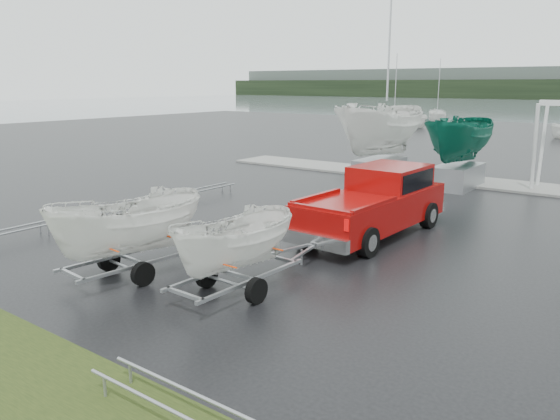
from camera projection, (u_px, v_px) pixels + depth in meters
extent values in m
plane|color=black|center=(358.00, 245.00, 16.77)|extent=(120.00, 120.00, 0.00)
plane|color=black|center=(2.00, 416.00, 8.17)|extent=(40.00, 40.00, 0.00)
cube|color=gray|center=(485.00, 183.00, 26.92)|extent=(30.00, 3.00, 0.12)
cube|color=#880807|center=(372.00, 209.00, 17.69)|extent=(2.43, 6.45, 1.04)
cube|color=#880807|center=(390.00, 179.00, 18.38)|extent=(2.12, 2.60, 0.93)
cube|color=black|center=(390.00, 178.00, 18.37)|extent=(2.15, 2.33, 0.60)
cube|color=silver|center=(314.00, 241.00, 15.30)|extent=(2.23, 0.28, 0.38)
cylinder|color=black|center=(375.00, 207.00, 20.01)|extent=(0.36, 0.89, 0.88)
cylinder|color=black|center=(429.00, 215.00, 18.74)|extent=(0.36, 0.89, 0.88)
cylinder|color=black|center=(308.00, 230.00, 16.83)|extent=(0.36, 0.89, 0.88)
cylinder|color=black|center=(368.00, 242.00, 15.56)|extent=(0.36, 0.89, 0.88)
cube|color=#95989E|center=(220.00, 270.00, 13.22)|extent=(0.21, 3.60, 0.08)
cube|color=#95989E|center=(254.00, 280.00, 12.55)|extent=(0.21, 3.60, 0.08)
cylinder|color=#95989E|center=(231.00, 283.00, 12.77)|extent=(1.60, 0.14, 0.08)
cylinder|color=black|center=(207.00, 276.00, 13.25)|extent=(0.20, 0.61, 0.60)
cylinder|color=black|center=(256.00, 291.00, 12.28)|extent=(0.20, 0.61, 0.60)
imported|color=silver|center=(235.00, 194.00, 12.44)|extent=(1.48, 1.52, 3.80)
cube|color=#FF4108|center=(258.00, 245.00, 13.37)|extent=(1.55, 0.10, 0.03)
cube|color=#FF4108|center=(211.00, 261.00, 12.15)|extent=(1.55, 0.10, 0.03)
cube|color=#95989E|center=(120.00, 255.00, 14.37)|extent=(0.47, 3.59, 0.08)
cube|color=#95989E|center=(144.00, 264.00, 13.64)|extent=(0.47, 3.59, 0.08)
cylinder|color=#95989E|center=(125.00, 267.00, 13.89)|extent=(1.60, 0.25, 0.08)
cylinder|color=black|center=(109.00, 260.00, 14.42)|extent=(0.24, 0.62, 0.60)
cylinder|color=black|center=(143.00, 274.00, 13.36)|extent=(0.24, 0.62, 0.60)
imported|color=silver|center=(126.00, 173.00, 13.49)|extent=(1.84, 1.88, 4.42)
cube|color=#FF4108|center=(157.00, 233.00, 14.45)|extent=(1.55, 0.21, 0.03)
cube|color=#FF4108|center=(102.00, 245.00, 13.30)|extent=(1.55, 0.21, 0.03)
cylinder|color=silver|center=(535.00, 148.00, 24.54)|extent=(0.16, 0.58, 3.99)
cylinder|color=silver|center=(542.00, 145.00, 25.79)|extent=(0.16, 0.58, 3.99)
cube|color=#95989E|center=(380.00, 169.00, 28.01)|extent=(1.60, 3.20, 1.10)
imported|color=silver|center=(383.00, 84.00, 27.04)|extent=(2.81, 2.89, 7.47)
cylinder|color=#B2B2B7|center=(390.00, 28.00, 26.83)|extent=(0.10, 0.10, 7.00)
cube|color=#95989E|center=(458.00, 176.00, 25.85)|extent=(1.60, 3.20, 1.10)
imported|color=#0C5945|center=(464.00, 100.00, 25.04)|extent=(2.28, 2.34, 6.06)
cylinder|color=#95989E|center=(183.00, 195.00, 22.55)|extent=(0.06, 6.50, 0.06)
cylinder|color=#95989E|center=(174.00, 194.00, 22.84)|extent=(0.06, 6.50, 0.06)
cylinder|color=#95989E|center=(48.00, 224.00, 17.86)|extent=(0.06, 6.50, 0.06)
cylinder|color=#95989E|center=(40.00, 222.00, 18.15)|extent=(0.06, 6.50, 0.06)
imported|color=silver|center=(394.00, 128.00, 60.81)|extent=(3.62, 3.58, 7.17)
cylinder|color=#B2B2B7|center=(395.00, 91.00, 59.91)|extent=(0.08, 0.08, 8.00)
imported|color=silver|center=(437.00, 121.00, 72.55)|extent=(2.97, 3.00, 5.89)
cylinder|color=#B2B2B7|center=(439.00, 90.00, 71.64)|extent=(0.08, 0.08, 8.00)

